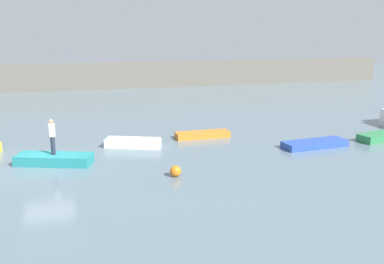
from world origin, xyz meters
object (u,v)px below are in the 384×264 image
Objects in this scene: rowboat_teal at (54,159)px; rowboat_blue at (315,144)px; rowboat_white at (133,143)px; rowboat_orange at (203,135)px; person_white_shirt at (52,135)px; rowboat_green at (381,136)px; mooring_buoy at (176,171)px.

rowboat_blue is (14.65, -0.47, -0.06)m from rowboat_teal.
rowboat_orange is (4.57, 1.10, -0.06)m from rowboat_white.
person_white_shirt reaches higher than rowboat_white.
rowboat_blue is at bearing -34.20° from rowboat_orange.
rowboat_blue is 1.20× the size of rowboat_green.
rowboat_white is 5.03m from person_white_shirt.
rowboat_blue is at bearing 170.36° from rowboat_green.
rowboat_orange is at bearing 141.07° from rowboat_blue.
rowboat_teal is 1.17× the size of rowboat_green.
mooring_buoy is (-9.03, -2.93, 0.07)m from rowboat_blue.
rowboat_teal is 7.18× the size of mooring_buoy.
rowboat_orange is at bearing 20.62° from person_white_shirt.
mooring_buoy is at bearing -116.48° from rowboat_orange.
rowboat_green is 14.28m from mooring_buoy.
rowboat_blue is 4.87m from rowboat_green.
rowboat_blue is 2.14× the size of person_white_shirt.
rowboat_white is 1.74× the size of person_white_shirt.
person_white_shirt is (-14.65, 0.47, 1.35)m from rowboat_blue.
rowboat_teal is 1.28m from person_white_shirt.
rowboat_orange is 7.49m from mooring_buoy.
person_white_shirt is at bearing 165.30° from rowboat_green.
mooring_buoy reaches higher than rowboat_teal.
rowboat_orange is (8.88, 3.34, -0.07)m from rowboat_teal.
rowboat_blue is at bearing 16.73° from rowboat_teal.
rowboat_blue reaches higher than rowboat_orange.
rowboat_teal reaches higher than rowboat_blue.
mooring_buoy is (-3.26, -6.75, 0.08)m from rowboat_orange.
rowboat_white is 5.79m from mooring_buoy.
rowboat_orange is at bearing 39.21° from rowboat_teal.
rowboat_blue is 7.39× the size of mooring_buoy.
rowboat_blue is at bearing 6.45° from rowboat_white.
mooring_buoy is at bearing -55.77° from rowboat_white.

